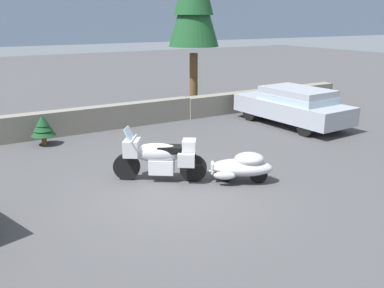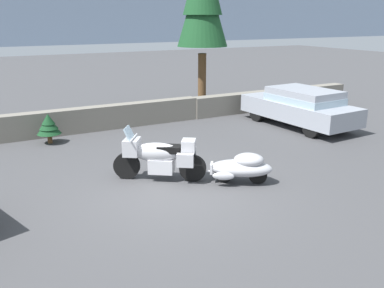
{
  "view_description": "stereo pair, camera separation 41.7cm",
  "coord_description": "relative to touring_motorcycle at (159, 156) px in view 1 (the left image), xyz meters",
  "views": [
    {
      "loc": [
        -4.27,
        -7.94,
        3.86
      ],
      "look_at": [
        0.87,
        0.66,
        0.85
      ],
      "focal_mm": 39.45,
      "sensor_mm": 36.0,
      "label": 1
    },
    {
      "loc": [
        -3.9,
        -8.15,
        3.86
      ],
      "look_at": [
        0.87,
        0.66,
        0.85
      ],
      "focal_mm": 39.45,
      "sensor_mm": 36.0,
      "label": 2
    }
  ],
  "objects": [
    {
      "name": "ground_plane",
      "position": [
        -0.04,
        -0.84,
        -0.62
      ],
      "size": [
        80.0,
        80.0,
        0.0
      ],
      "primitive_type": "plane",
      "color": "#424244"
    },
    {
      "name": "stone_guard_wall",
      "position": [
        -0.02,
        5.48,
        -0.22
      ],
      "size": [
        24.0,
        0.61,
        0.85
      ],
      "color": "slate",
      "rests_on": "ground"
    },
    {
      "name": "sedan_at_right_edge",
      "position": [
        6.76,
        2.45,
        0.15
      ],
      "size": [
        2.08,
        4.6,
        1.41
      ],
      "color": "black",
      "rests_on": "ground"
    },
    {
      "name": "car_shaped_trailer",
      "position": [
        1.66,
        -1.14,
        -0.21
      ],
      "size": [
        2.02,
        1.55,
        0.76
      ],
      "color": "black",
      "rests_on": "ground"
    },
    {
      "name": "touring_motorcycle",
      "position": [
        0.0,
        0.0,
        0.0
      ],
      "size": [
        1.98,
        1.52,
        1.33
      ],
      "color": "black",
      "rests_on": "ground"
    },
    {
      "name": "pine_sapling_near",
      "position": [
        -1.78,
        4.58,
        -0.02
      ],
      "size": [
        0.76,
        0.76,
        0.96
      ],
      "color": "brown",
      "rests_on": "ground"
    }
  ]
}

